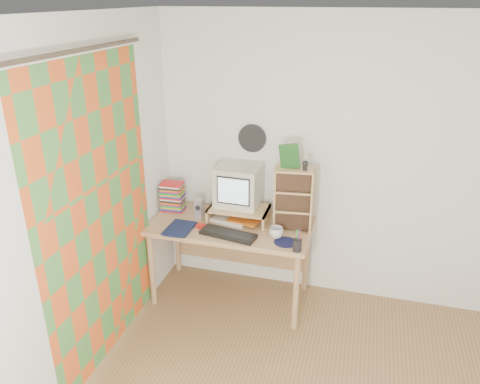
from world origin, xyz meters
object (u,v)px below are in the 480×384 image
Objects in this scene: dvd_stack at (172,196)px; cd_rack at (293,199)px; crt_monitor at (238,186)px; keyboard at (228,234)px; diary at (168,225)px; mug at (276,233)px; desk at (233,234)px.

cd_rack is at bearing -5.65° from dvd_stack.
crt_monitor is 0.70× the size of cd_rack.
dvd_stack is (-0.64, 0.35, 0.13)m from keyboard.
diary is (0.11, -0.36, -0.11)m from dvd_stack.
crt_monitor is 0.51m from cd_rack.
mug is (-0.09, -0.22, -0.22)m from cd_rack.
keyboard is 0.88× the size of cd_rack.
mug is 0.93m from diary.
desk is at bearing -9.98° from dvd_stack.
keyboard is 0.40m from mug.
keyboard is at bearing -80.57° from desk.
crt_monitor is 0.56m from mug.
keyboard is at bearing -84.56° from crt_monitor.
crt_monitor is 0.69m from diary.
diary is at bearing -150.04° from desk.
crt_monitor is 1.43× the size of diary.
desk is at bearing 109.37° from keyboard.
dvd_stack is at bearing 165.16° from mug.
keyboard is 0.54m from diary.
mug is at bearing 6.75° from diary.
cd_rack is (1.12, -0.05, 0.13)m from dvd_stack.
dvd_stack is 0.53× the size of cd_rack.
crt_monitor reaches higher than mug.
mug reaches higher than desk.
dvd_stack reaches higher than diary.
desk is at bearing 31.54° from diary.
cd_rack is at bearing 2.20° from desk.
dvd_stack is 1.13m from cd_rack.
diary is (-0.51, -0.37, -0.27)m from crt_monitor.
cd_rack is 0.32m from mug.
diary reaches higher than desk.
desk is at bearing 155.37° from mug.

